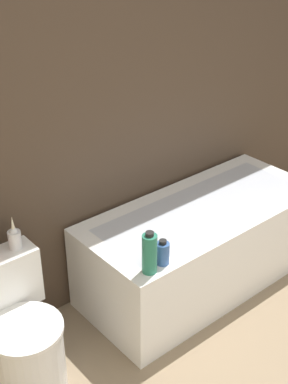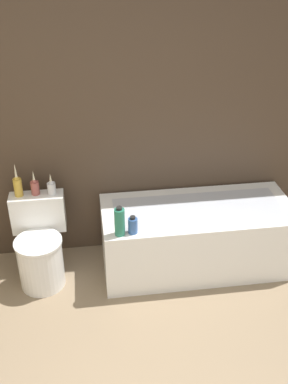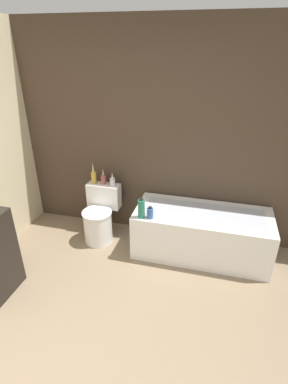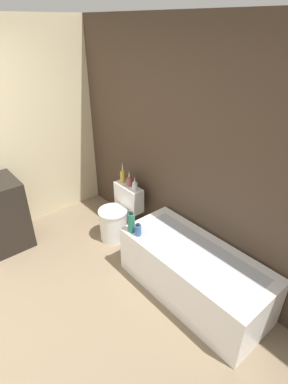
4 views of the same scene
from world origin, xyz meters
name	(u,v)px [view 1 (image 1 of 4)]	position (x,y,z in m)	size (l,w,h in m)	color
wall_back_tiled	(55,102)	(0.00, 2.20, 1.30)	(6.40, 0.06, 2.60)	#423326
bathtub	(201,244)	(0.74, 1.81, 0.28)	(1.57, 0.69, 0.56)	white
toilet	(20,337)	(-0.55, 1.80, 0.31)	(0.43, 0.53, 0.69)	white
vase_bronze	(14,237)	(-0.42, 1.98, 0.75)	(0.07, 0.07, 0.18)	silver
shampoo_bottle_tall	(150,253)	(0.08, 1.54, 0.67)	(0.08, 0.08, 0.24)	#267259
shampoo_bottle_short	(163,253)	(0.18, 1.55, 0.62)	(0.07, 0.07, 0.14)	#335999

